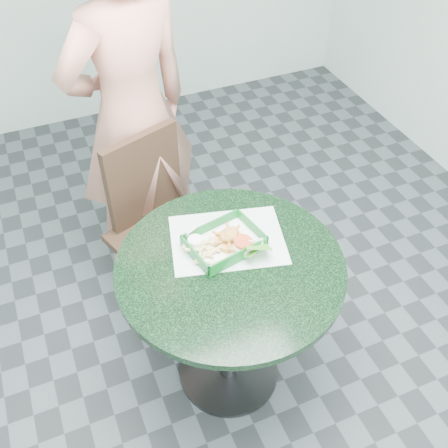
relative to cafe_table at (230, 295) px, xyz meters
name	(u,v)px	position (x,y,z in m)	size (l,w,h in m)	color
floor	(229,372)	(0.00, 0.00, -0.58)	(4.00, 5.00, 0.02)	#303335
cafe_table	(230,295)	(0.00, 0.00, 0.00)	(0.87, 0.87, 0.75)	#36363A
dining_chair	(153,217)	(-0.13, 0.61, -0.05)	(0.40, 0.40, 0.93)	black
diner_person	(127,77)	(-0.11, 0.90, 0.53)	(0.81, 0.53, 2.23)	tan
placemat	(227,243)	(0.04, 0.12, 0.17)	(0.44, 0.33, 0.00)	silver
food_basket	(224,247)	(0.01, 0.09, 0.19)	(0.27, 0.20, 0.06)	#0D6722
crab_sandwich	(229,241)	(0.03, 0.08, 0.22)	(0.11, 0.11, 0.07)	gold
fries_pile	(203,252)	(-0.08, 0.08, 0.21)	(0.12, 0.13, 0.05)	#D0C176
sauce_ramekin	(195,241)	(-0.09, 0.13, 0.22)	(0.06, 0.06, 0.03)	white
garnish_cup	(245,252)	(0.06, 0.01, 0.21)	(0.12, 0.12, 0.05)	white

